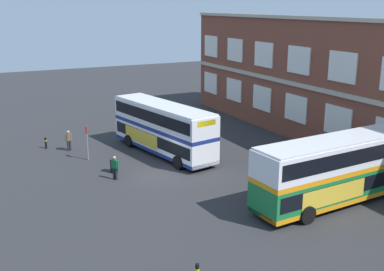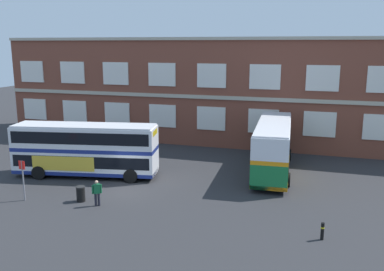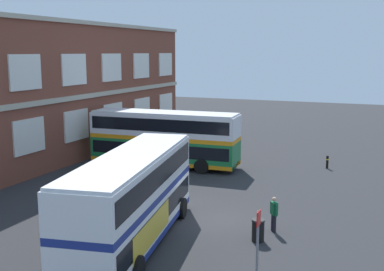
{
  "view_description": "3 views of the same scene",
  "coord_description": "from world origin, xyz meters",
  "views": [
    {
      "loc": [
        29.22,
        -12.15,
        11.68
      ],
      "look_at": [
        1.47,
        1.78,
        3.01
      ],
      "focal_mm": 44.15,
      "sensor_mm": 36.0,
      "label": 1
    },
    {
      "loc": [
        12.78,
        -25.44,
        10.1
      ],
      "look_at": [
        3.93,
        3.08,
        3.57
      ],
      "focal_mm": 39.28,
      "sensor_mm": 36.0,
      "label": 2
    },
    {
      "loc": [
        -21.7,
        -8.0,
        8.42
      ],
      "look_at": [
        3.38,
        2.63,
        3.61
      ],
      "focal_mm": 44.57,
      "sensor_mm": 36.0,
      "label": 3
    }
  ],
  "objects": [
    {
      "name": "double_decker_middle",
      "position": [
        9.35,
        7.38,
        2.15
      ],
      "size": [
        3.41,
        11.15,
        4.07
      ],
      "color": "#197038",
      "rests_on": "ground"
    },
    {
      "name": "ground_plane",
      "position": [
        0.0,
        2.0,
        0.0
      ],
      "size": [
        120.0,
        120.0,
        0.0
      ],
      "primitive_type": "plane",
      "color": "#2B2B2D"
    },
    {
      "name": "bus_stand_flag",
      "position": [
        -5.5,
        -3.76,
        1.64
      ],
      "size": [
        0.44,
        0.1,
        2.7
      ],
      "color": "slate",
      "rests_on": "ground"
    },
    {
      "name": "double_decker_near",
      "position": [
        -4.4,
        2.13,
        2.15
      ],
      "size": [
        11.29,
        4.57,
        4.07
      ],
      "color": "silver",
      "rests_on": "ground"
    },
    {
      "name": "waiting_passenger",
      "position": [
        -0.43,
        -3.18,
        0.93
      ],
      "size": [
        0.57,
        0.46,
        1.7
      ],
      "color": "black",
      "rests_on": "ground"
    },
    {
      "name": "safety_bollard_west",
      "position": [
        13.27,
        -3.89,
        0.49
      ],
      "size": [
        0.19,
        0.19,
        0.95
      ],
      "color": "black",
      "rests_on": "ground"
    },
    {
      "name": "station_litter_bin",
      "position": [
        -1.86,
        -2.81,
        0.52
      ],
      "size": [
        0.6,
        0.6,
        1.03
      ],
      "color": "black",
      "rests_on": "ground"
    }
  ]
}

